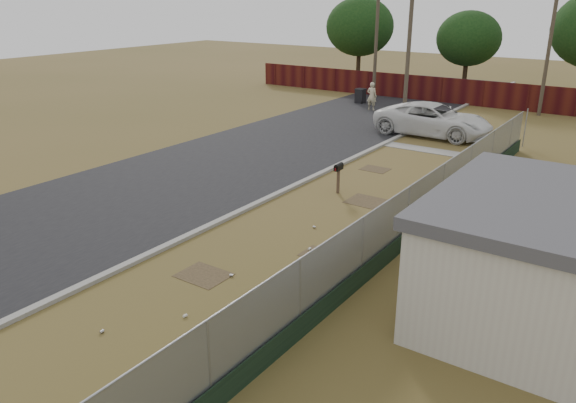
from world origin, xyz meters
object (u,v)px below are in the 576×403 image
Objects in this scene: pickup_truck at (433,120)px; trash_bin at (360,96)px; fire_hydrant at (216,371)px; mailbox at (339,170)px; pedestrian at (372,96)px.

trash_bin is (-8.02, 6.61, -0.36)m from pickup_truck.
pickup_truck is at bearing -39.52° from trash_bin.
trash_bin is (-12.42, 29.77, 0.13)m from fire_hydrant.
mailbox is 0.65× the size of pedestrian.
pickup_truck reaches higher than fire_hydrant.
fire_hydrant is 12.28m from mailbox.
pedestrian is 2.76m from trash_bin.
mailbox is 1.19× the size of trash_bin.
pedestrian reaches higher than trash_bin.
pedestrian is at bearing 110.76° from fire_hydrant.
mailbox is 11.53m from pickup_truck.
mailbox reaches higher than trash_bin.
trash_bin is (-1.88, 1.97, -0.42)m from pedestrian.
mailbox is 0.19× the size of pickup_truck.
fire_hydrant is at bearing -67.35° from trash_bin.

